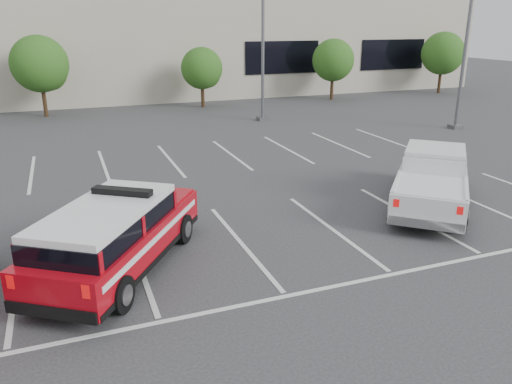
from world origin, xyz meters
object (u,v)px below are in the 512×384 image
(tree_mid_left, at_px, (41,66))
(light_pole_right, at_px, (468,29))
(white_pickup, at_px, (432,184))
(light_pole_mid, at_px, (263,29))
(tree_mid_right, at_px, (203,70))
(convention_building, at_px, (110,33))
(tree_right, at_px, (334,62))
(tree_far_right, at_px, (443,55))
(fire_chief_suv, at_px, (117,240))

(tree_mid_left, xyz_separation_m, light_pole_right, (20.91, -12.05, 2.14))
(white_pickup, bearing_deg, light_pole_mid, 130.52)
(tree_mid_right, xyz_separation_m, light_pole_mid, (1.91, -6.05, 2.68))
(convention_building, distance_m, tree_mid_left, 11.19)
(tree_mid_left, relative_size, tree_right, 1.10)
(tree_far_right, xyz_separation_m, fire_chief_suv, (-28.26, -22.39, -2.27))
(tree_far_right, xyz_separation_m, light_pole_right, (-9.09, -12.05, 2.14))
(light_pole_mid, height_order, white_pickup, light_pole_mid)
(tree_right, height_order, fire_chief_suv, tree_right)
(tree_mid_right, height_order, light_pole_right, light_pole_right)
(tree_mid_right, distance_m, tree_right, 10.00)
(tree_mid_left, relative_size, white_pickup, 0.86)
(tree_mid_right, distance_m, fire_chief_suv, 23.93)
(fire_chief_suv, bearing_deg, light_pole_mid, 92.35)
(light_pole_mid, xyz_separation_m, fire_chief_suv, (-10.17, -16.35, -4.42))
(convention_building, distance_m, light_pole_right, 26.99)
(light_pole_right, distance_m, white_pickup, 14.01)
(tree_right, xyz_separation_m, tree_far_right, (10.00, 0.00, 0.27))
(light_pole_mid, height_order, fire_chief_suv, light_pole_mid)
(convention_building, height_order, fire_chief_suv, convention_building)
(tree_mid_left, bearing_deg, white_pickup, -61.76)
(tree_mid_left, bearing_deg, fire_chief_suv, -85.55)
(tree_right, relative_size, white_pickup, 0.79)
(tree_mid_right, xyz_separation_m, white_pickup, (1.50, -21.40, -1.80))
(convention_building, relative_size, fire_chief_suv, 10.90)
(convention_building, bearing_deg, tree_right, -33.37)
(tree_right, height_order, light_pole_right, light_pole_right)
(light_pole_right, height_order, white_pickup, light_pole_right)
(convention_building, xyz_separation_m, tree_far_right, (24.91, -9.82, -1.68))
(tree_right, bearing_deg, light_pole_mid, -143.23)
(convention_building, height_order, light_pole_right, convention_building)
(tree_far_right, relative_size, white_pickup, 0.86)
(white_pickup, bearing_deg, tree_mid_left, 160.30)
(convention_building, distance_m, light_pole_mid, 17.27)
(tree_mid_left, bearing_deg, light_pole_right, -29.95)
(tree_far_right, bearing_deg, light_pole_right, -127.04)
(convention_building, bearing_deg, tree_far_right, -21.51)
(convention_building, xyz_separation_m, tree_right, (14.91, -9.82, -1.95))
(light_pole_right, distance_m, fire_chief_suv, 22.23)
(tree_mid_left, bearing_deg, tree_right, -0.00)
(light_pole_right, bearing_deg, light_pole_mid, 146.31)
(convention_building, relative_size, tree_far_right, 12.38)
(convention_building, height_order, tree_mid_left, convention_building)
(tree_mid_right, distance_m, tree_far_right, 20.01)
(light_pole_mid, relative_size, white_pickup, 1.83)
(tree_far_right, distance_m, light_pole_mid, 19.19)
(tree_far_right, height_order, fire_chief_suv, tree_far_right)
(light_pole_mid, bearing_deg, tree_far_right, 18.48)
(tree_right, bearing_deg, white_pickup, -111.67)
(tree_mid_left, relative_size, light_pole_mid, 0.47)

